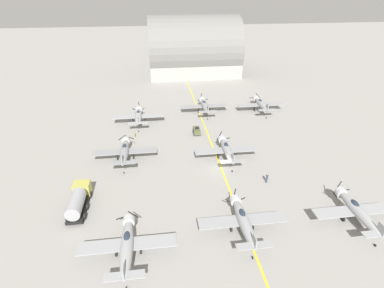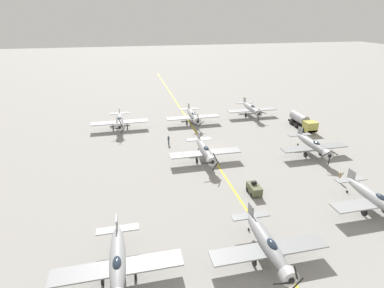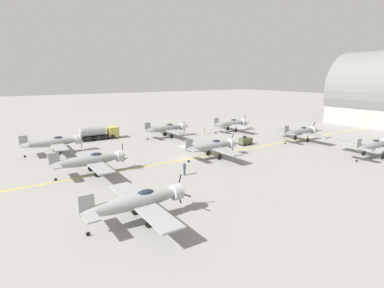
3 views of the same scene
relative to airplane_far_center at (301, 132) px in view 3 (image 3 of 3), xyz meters
name	(u,v)px [view 3 (image 3 of 3)]	position (x,y,z in m)	size (l,w,h in m)	color
ground_plane	(187,159)	(-1.32, -26.84, -2.01)	(400.00, 400.00, 0.00)	gray
taxiway_stripe	(187,159)	(-1.32, -26.84, -2.01)	(0.30, 160.00, 0.01)	yellow
airplane_far_center	(301,132)	(0.00, 0.00, 0.00)	(12.00, 9.98, 3.72)	gray
airplane_far_left	(231,123)	(-16.59, -4.48, 0.00)	(12.00, 9.98, 3.78)	#96999B
airplane_mid_center	(212,146)	(0.34, -22.98, 0.00)	(12.00, 9.98, 3.65)	gray
airplane_near_left	(54,142)	(-16.94, -44.04, 0.00)	(12.00, 9.98, 3.65)	#96989B
airplane_near_center	(91,160)	(-1.86, -41.82, 0.00)	(12.00, 9.98, 3.80)	#939598
airplane_far_right	(373,146)	(14.60, -0.88, 0.00)	(12.00, 9.98, 3.65)	gray
airplane_mid_left	(167,128)	(-18.74, -20.99, 0.00)	(12.00, 9.98, 3.65)	gray
airplane_near_right	(138,201)	(14.32, -41.97, 0.00)	(12.00, 9.98, 3.71)	#97999C
fuel_tanker	(99,132)	(-24.66, -33.97, -0.50)	(2.67, 8.00, 2.98)	black
tow_tractor	(245,141)	(-3.75, -11.75, -1.22)	(1.57, 2.60, 1.79)	#515638
ground_crew_walking	(184,168)	(5.29, -31.41, -1.02)	(0.39, 0.39, 1.81)	#334256
ground_crew_inspecting	(204,130)	(-17.42, -11.89, -1.11)	(0.36, 0.36, 1.65)	tan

